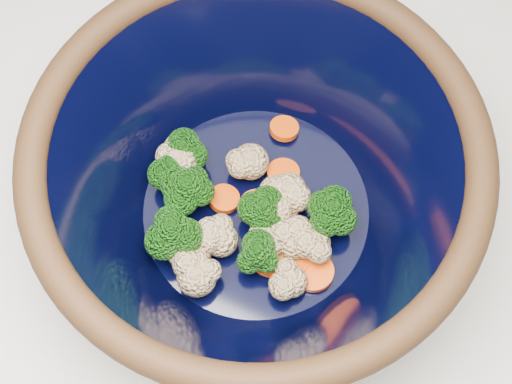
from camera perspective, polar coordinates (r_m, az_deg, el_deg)
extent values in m
plane|color=#9E7A54|center=(1.49, 2.20, -14.14)|extent=(3.00, 3.00, 0.00)
cube|color=silver|center=(1.05, 3.08, -10.02)|extent=(1.20, 1.20, 0.90)
cylinder|color=black|center=(0.61, 0.00, -2.32)|extent=(0.20, 0.20, 0.01)
torus|color=black|center=(0.49, 0.00, 3.19)|extent=(0.33, 0.33, 0.02)
cylinder|color=black|center=(0.58, 0.00, -1.44)|extent=(0.19, 0.19, 0.00)
cylinder|color=#608442|center=(0.57, 5.96, -2.27)|extent=(0.01, 0.01, 0.02)
ellipsoid|color=#1D5F12|center=(0.55, 6.17, -1.47)|extent=(0.04, 0.04, 0.03)
cylinder|color=#608442|center=(0.56, -6.44, -3.89)|extent=(0.01, 0.01, 0.02)
ellipsoid|color=#1D5F12|center=(0.54, -6.71, -3.00)|extent=(0.04, 0.04, 0.04)
cylinder|color=#608442|center=(0.59, -5.75, 2.43)|extent=(0.01, 0.01, 0.02)
ellipsoid|color=#1D5F12|center=(0.57, -5.94, 3.34)|extent=(0.04, 0.04, 0.03)
cylinder|color=#608442|center=(0.56, 0.12, -5.58)|extent=(0.01, 0.01, 0.02)
ellipsoid|color=#1D5F12|center=(0.54, 0.12, -4.92)|extent=(0.03, 0.03, 0.03)
cylinder|color=#608442|center=(0.57, 0.61, -2.21)|extent=(0.01, 0.01, 0.02)
ellipsoid|color=#1D5F12|center=(0.55, 0.63, -1.43)|extent=(0.04, 0.04, 0.03)
cylinder|color=#608442|center=(0.59, -6.55, 1.12)|extent=(0.01, 0.01, 0.02)
ellipsoid|color=#1D5F12|center=(0.57, -6.76, 1.95)|extent=(0.03, 0.03, 0.03)
cylinder|color=#608442|center=(0.58, -5.31, -0.50)|extent=(0.01, 0.01, 0.02)
ellipsoid|color=#1D5F12|center=(0.56, -5.51, 0.47)|extent=(0.04, 0.04, 0.04)
sphere|color=beige|center=(0.58, -0.44, 2.44)|extent=(0.03, 0.03, 0.03)
sphere|color=beige|center=(0.56, 3.06, -4.12)|extent=(0.03, 0.03, 0.03)
sphere|color=beige|center=(0.56, -4.98, -4.95)|extent=(0.03, 0.03, 0.03)
sphere|color=beige|center=(0.55, -4.76, -6.82)|extent=(0.03, 0.03, 0.03)
sphere|color=beige|center=(0.55, 2.83, -7.16)|extent=(0.03, 0.03, 0.03)
sphere|color=beige|center=(0.56, -2.83, -3.85)|extent=(0.03, 0.03, 0.03)
sphere|color=beige|center=(0.57, 1.65, -0.05)|extent=(0.03, 0.03, 0.03)
sphere|color=beige|center=(0.56, 1.32, -3.87)|extent=(0.03, 0.03, 0.03)
sphere|color=beige|center=(0.57, 2.15, -0.87)|extent=(0.03, 0.03, 0.03)
sphere|color=beige|center=(0.59, -5.86, 3.20)|extent=(0.03, 0.03, 0.03)
sphere|color=beige|center=(0.56, 4.60, -4.09)|extent=(0.03, 0.03, 0.03)
cylinder|color=#DB4309|center=(0.56, 4.63, -6.39)|extent=(0.03, 0.03, 0.01)
cylinder|color=#DB4309|center=(0.61, 2.27, 5.09)|extent=(0.02, 0.02, 0.01)
cylinder|color=#DB4309|center=(0.58, 0.07, -1.25)|extent=(0.03, 0.03, 0.01)
cylinder|color=#DB4309|center=(0.59, 2.20, 1.52)|extent=(0.03, 0.03, 0.01)
cylinder|color=#DB4309|center=(0.56, 1.17, -5.30)|extent=(0.03, 0.03, 0.01)
cylinder|color=#DB4309|center=(0.58, 0.02, -1.17)|extent=(0.03, 0.03, 0.01)
cylinder|color=#DB4309|center=(0.58, -2.56, -0.55)|extent=(0.03, 0.03, 0.01)
cylinder|color=#DB4309|center=(0.56, 2.99, -5.36)|extent=(0.03, 0.03, 0.01)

